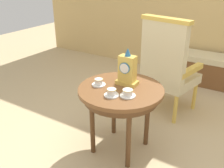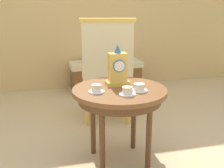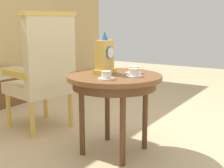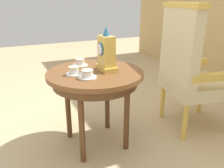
% 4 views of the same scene
% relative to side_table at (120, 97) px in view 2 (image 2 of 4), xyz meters
% --- Properties ---
extents(ground_plane, '(10.00, 10.00, 0.00)m').
position_rel_side_table_xyz_m(ground_plane, '(0.08, 0.04, -0.57)').
color(ground_plane, tan).
extents(side_table, '(0.75, 0.75, 0.64)m').
position_rel_side_table_xyz_m(side_table, '(0.00, 0.00, 0.00)').
color(side_table, brown).
rests_on(side_table, ground).
extents(teacup_left, '(0.12, 0.12, 0.06)m').
position_rel_side_table_xyz_m(teacup_left, '(-0.20, -0.05, 0.10)').
color(teacup_left, white).
rests_on(teacup_left, side_table).
extents(teacup_right, '(0.12, 0.12, 0.06)m').
position_rel_side_table_xyz_m(teacup_right, '(0.01, -0.17, 0.10)').
color(teacup_right, white).
rests_on(teacup_right, side_table).
extents(teacup_center, '(0.13, 0.13, 0.06)m').
position_rel_side_table_xyz_m(teacup_center, '(0.12, -0.11, 0.10)').
color(teacup_center, white).
rests_on(teacup_center, side_table).
extents(mantel_clock, '(0.19, 0.11, 0.34)m').
position_rel_side_table_xyz_m(mantel_clock, '(0.01, 0.09, 0.21)').
color(mantel_clock, gold).
rests_on(mantel_clock, side_table).
extents(armchair, '(0.64, 0.63, 1.14)m').
position_rel_side_table_xyz_m(armchair, '(0.10, 0.86, 0.03)').
color(armchair, beige).
rests_on(armchair, ground).
extents(window_bench, '(1.05, 0.40, 0.44)m').
position_rel_side_table_xyz_m(window_bench, '(0.35, 1.99, -0.34)').
color(window_bench, beige).
rests_on(window_bench, ground).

